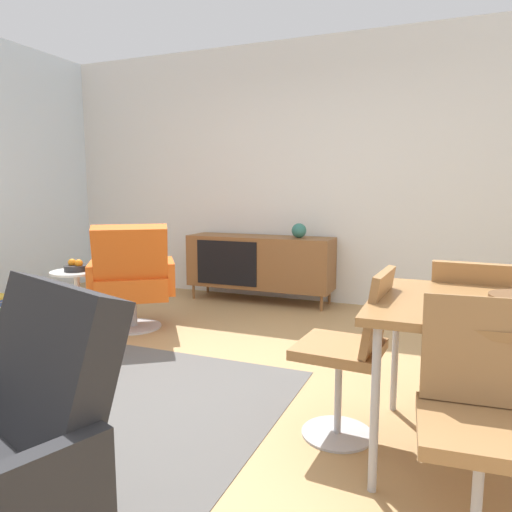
% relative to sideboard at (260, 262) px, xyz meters
% --- Properties ---
extents(ground_plane, '(8.32, 8.32, 0.00)m').
position_rel_sideboard_xyz_m(ground_plane, '(0.59, -2.30, -0.44)').
color(ground_plane, tan).
extents(wall_back, '(6.80, 0.12, 2.80)m').
position_rel_sideboard_xyz_m(wall_back, '(0.59, 0.30, 0.96)').
color(wall_back, silver).
rests_on(wall_back, ground_plane).
extents(sideboard, '(1.60, 0.45, 0.72)m').
position_rel_sideboard_xyz_m(sideboard, '(0.00, 0.00, 0.00)').
color(sideboard, brown).
rests_on(sideboard, ground_plane).
extents(vase_cobalt, '(0.15, 0.15, 0.15)m').
position_rel_sideboard_xyz_m(vase_cobalt, '(0.44, 0.00, 0.36)').
color(vase_cobalt, '#337266').
rests_on(vase_cobalt, sideboard).
extents(dining_chair_near_window, '(0.45, 0.43, 0.86)m').
position_rel_sideboard_xyz_m(dining_chair_near_window, '(1.49, -2.53, 0.03)').
color(dining_chair_near_window, '#9E7042').
rests_on(dining_chair_near_window, ground_plane).
extents(dining_chair_back_left, '(0.42, 0.45, 0.86)m').
position_rel_sideboard_xyz_m(dining_chair_back_left, '(2.02, -1.96, 0.03)').
color(dining_chair_back_left, '#9E7042').
rests_on(dining_chair_back_left, ground_plane).
extents(dining_chair_front_left, '(0.43, 0.45, 0.86)m').
position_rel_sideboard_xyz_m(dining_chair_front_left, '(2.02, -3.08, 0.03)').
color(dining_chair_front_left, '#9E7042').
rests_on(dining_chair_front_left, ground_plane).
extents(lounge_chair_red, '(0.90, 0.89, 0.95)m').
position_rel_sideboard_xyz_m(lounge_chair_red, '(-0.63, -1.42, 0.03)').
color(lounge_chair_red, '#D85919').
rests_on(lounge_chair_red, ground_plane).
extents(side_table_round, '(0.44, 0.44, 0.52)m').
position_rel_sideboard_xyz_m(side_table_round, '(-1.10, -1.57, -0.12)').
color(side_table_round, white).
rests_on(side_table_round, ground_plane).
extents(fruit_bowl, '(0.20, 0.20, 0.11)m').
position_rel_sideboard_xyz_m(fruit_bowl, '(-1.10, -1.57, 0.12)').
color(fruit_bowl, '#262628').
rests_on(fruit_bowl, side_table_round).
extents(area_rug, '(2.20, 1.70, 0.01)m').
position_rel_sideboard_xyz_m(area_rug, '(-0.00, -2.64, -0.44)').
color(area_rug, '#595654').
rests_on(area_rug, ground_plane).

